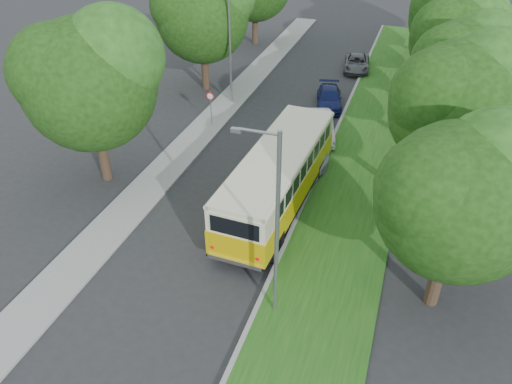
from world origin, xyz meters
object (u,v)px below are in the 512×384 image
(lamppost_near, at_px, (275,223))
(car_silver, at_px, (303,170))
(vintage_bus, at_px, (278,179))
(car_white, at_px, (320,126))
(lamppost_far, at_px, (229,47))
(car_blue, at_px, (329,98))
(car_grey, at_px, (357,63))

(lamppost_near, distance_m, car_silver, 10.34)
(vintage_bus, distance_m, car_white, 8.35)
(vintage_bus, bearing_deg, lamppost_near, -72.05)
(lamppost_far, height_order, car_white, lamppost_far)
(vintage_bus, distance_m, car_blue, 13.27)
(lamppost_near, bearing_deg, car_white, 95.64)
(lamppost_far, height_order, vintage_bus, lamppost_far)
(car_white, bearing_deg, car_silver, -104.46)
(lamppost_far, bearing_deg, vintage_bus, -58.55)
(car_white, relative_size, car_grey, 1.01)
(car_silver, bearing_deg, lamppost_near, -74.02)
(lamppost_near, xyz_separation_m, car_white, (-1.51, 15.28, -3.63))
(car_grey, bearing_deg, car_blue, -102.47)
(lamppost_near, bearing_deg, car_grey, 92.44)
(lamppost_far, distance_m, car_white, 8.75)
(vintage_bus, bearing_deg, car_grey, 91.25)
(lamppost_far, bearing_deg, lamppost_near, -64.29)
(car_grey, bearing_deg, car_white, -98.87)
(lamppost_far, bearing_deg, car_silver, -49.08)
(lamppost_far, relative_size, car_grey, 1.70)
(car_blue, bearing_deg, car_grey, 72.30)
(lamppost_far, height_order, car_silver, lamppost_far)
(lamppost_near, height_order, car_blue, lamppost_near)
(lamppost_near, xyz_separation_m, car_silver, (-1.21, 9.62, -3.60))
(vintage_bus, distance_m, car_grey, 21.36)
(car_silver, xyz_separation_m, car_blue, (-0.70, 10.59, -0.14))
(lamppost_far, distance_m, car_silver, 12.22)
(car_grey, bearing_deg, car_silver, -97.54)
(car_blue, bearing_deg, lamppost_far, -179.02)
(lamppost_far, relative_size, car_silver, 1.67)
(car_white, relative_size, car_blue, 1.04)
(lamppost_far, height_order, car_grey, lamppost_far)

